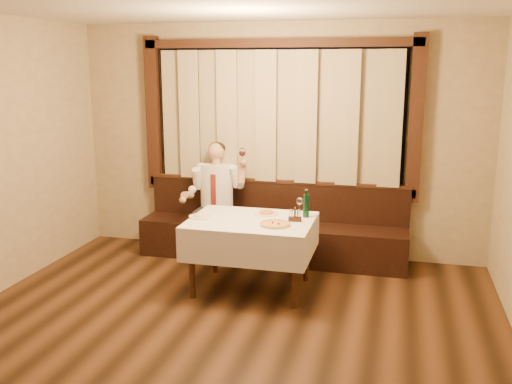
% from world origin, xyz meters
% --- Properties ---
extents(room, '(5.01, 6.01, 2.81)m').
position_xyz_m(room, '(-0.00, 0.97, 1.50)').
color(room, black).
rests_on(room, ground).
extents(banquette, '(3.20, 0.61, 0.94)m').
position_xyz_m(banquette, '(0.00, 2.72, 0.31)').
color(banquette, black).
rests_on(banquette, ground).
extents(dining_table, '(1.27, 0.97, 0.76)m').
position_xyz_m(dining_table, '(0.00, 1.70, 0.65)').
color(dining_table, black).
rests_on(dining_table, ground).
extents(pizza, '(0.32, 0.32, 0.03)m').
position_xyz_m(pizza, '(0.29, 1.53, 0.77)').
color(pizza, white).
rests_on(pizza, dining_table).
extents(pasta_red, '(0.25, 0.25, 0.09)m').
position_xyz_m(pasta_red, '(0.11, 1.93, 0.79)').
color(pasta_red, white).
rests_on(pasta_red, dining_table).
extents(pasta_cream, '(0.24, 0.24, 0.08)m').
position_xyz_m(pasta_cream, '(-0.53, 1.65, 0.79)').
color(pasta_cream, white).
rests_on(pasta_cream, dining_table).
extents(green_bottle, '(0.06, 0.06, 0.30)m').
position_xyz_m(green_bottle, '(0.53, 1.93, 0.88)').
color(green_bottle, '#0F4A26').
rests_on(green_bottle, dining_table).
extents(table_wine_glass, '(0.07, 0.07, 0.18)m').
position_xyz_m(table_wine_glass, '(0.44, 2.04, 0.89)').
color(table_wine_glass, white).
rests_on(table_wine_glass, dining_table).
extents(cruet_caddy, '(0.14, 0.08, 0.14)m').
position_xyz_m(cruet_caddy, '(0.45, 1.74, 0.81)').
color(cruet_caddy, black).
rests_on(cruet_caddy, dining_table).
extents(seated_man, '(0.76, 0.57, 1.40)m').
position_xyz_m(seated_man, '(-0.69, 2.63, 0.81)').
color(seated_man, black).
rests_on(seated_man, ground).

